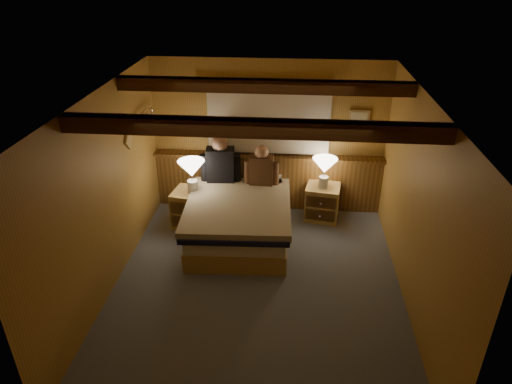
# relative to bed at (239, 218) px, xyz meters

# --- Properties ---
(floor) EXTENTS (4.20, 4.20, 0.00)m
(floor) POSITION_rel_bed_xyz_m (0.35, -1.06, -0.33)
(floor) COLOR #525861
(floor) RESTS_ON ground
(ceiling) EXTENTS (4.20, 4.20, 0.00)m
(ceiling) POSITION_rel_bed_xyz_m (0.35, -1.06, 2.07)
(ceiling) COLOR tan
(ceiling) RESTS_ON wall_back
(wall_back) EXTENTS (3.60, 0.00, 3.60)m
(wall_back) POSITION_rel_bed_xyz_m (0.35, 1.04, 0.87)
(wall_back) COLOR #B1863F
(wall_back) RESTS_ON floor
(wall_left) EXTENTS (0.00, 4.20, 4.20)m
(wall_left) POSITION_rel_bed_xyz_m (-1.45, -1.06, 0.87)
(wall_left) COLOR #B1863F
(wall_left) RESTS_ON floor
(wall_right) EXTENTS (0.00, 4.20, 4.20)m
(wall_right) POSITION_rel_bed_xyz_m (2.15, -1.06, 0.87)
(wall_right) COLOR #B1863F
(wall_right) RESTS_ON floor
(wall_front) EXTENTS (3.60, 0.00, 3.60)m
(wall_front) POSITION_rel_bed_xyz_m (0.35, -3.16, 0.87)
(wall_front) COLOR #B1863F
(wall_front) RESTS_ON floor
(wainscot) EXTENTS (3.60, 0.23, 0.94)m
(wainscot) POSITION_rel_bed_xyz_m (0.35, 0.98, 0.16)
(wainscot) COLOR brown
(wainscot) RESTS_ON wall_back
(curtain_window) EXTENTS (2.18, 0.09, 1.11)m
(curtain_window) POSITION_rel_bed_xyz_m (0.35, 0.97, 1.19)
(curtain_window) COLOR #4B2A12
(curtain_window) RESTS_ON wall_back
(ceiling_beams) EXTENTS (3.60, 1.65, 0.16)m
(ceiling_beams) POSITION_rel_bed_xyz_m (0.35, -0.91, 1.98)
(ceiling_beams) COLOR #4B2A12
(ceiling_beams) RESTS_ON ceiling
(coat_rail) EXTENTS (0.05, 0.55, 0.24)m
(coat_rail) POSITION_rel_bed_xyz_m (-1.37, 0.52, 1.34)
(coat_rail) COLOR silver
(coat_rail) RESTS_ON wall_left
(framed_print) EXTENTS (0.30, 0.04, 0.25)m
(framed_print) POSITION_rel_bed_xyz_m (1.70, 1.02, 1.22)
(framed_print) COLOR tan
(framed_print) RESTS_ON wall_back
(bed) EXTENTS (1.52, 1.91, 0.63)m
(bed) POSITION_rel_bed_xyz_m (0.00, 0.00, 0.00)
(bed) COLOR #A98648
(bed) RESTS_ON floor
(nightstand_left) EXTENTS (0.59, 0.55, 0.58)m
(nightstand_left) POSITION_rel_bed_xyz_m (-0.76, 0.30, -0.04)
(nightstand_left) COLOR #A98648
(nightstand_left) RESTS_ON floor
(nightstand_right) EXTENTS (0.57, 0.53, 0.56)m
(nightstand_right) POSITION_rel_bed_xyz_m (1.23, 0.69, -0.05)
(nightstand_right) COLOR #A98648
(nightstand_right) RESTS_ON floor
(lamp_left) EXTENTS (0.39, 0.39, 0.51)m
(lamp_left) POSITION_rel_bed_xyz_m (-0.71, 0.28, 0.61)
(lamp_left) COLOR silver
(lamp_left) RESTS_ON nightstand_left
(lamp_right) EXTENTS (0.37, 0.37, 0.48)m
(lamp_right) POSITION_rel_bed_xyz_m (1.22, 0.64, 0.57)
(lamp_right) COLOR silver
(lamp_right) RESTS_ON nightstand_right
(person_left) EXTENTS (0.61, 0.27, 0.75)m
(person_left) POSITION_rel_bed_xyz_m (-0.35, 0.62, 0.60)
(person_left) COLOR black
(person_left) RESTS_ON bed
(person_right) EXTENTS (0.53, 0.22, 0.64)m
(person_right) POSITION_rel_bed_xyz_m (0.28, 0.57, 0.55)
(person_right) COLOR #503320
(person_right) RESTS_ON bed
(duffel_bag) EXTENTS (0.56, 0.41, 0.37)m
(duffel_bag) POSITION_rel_bed_xyz_m (-0.53, 0.47, -0.17)
(duffel_bag) COLOR black
(duffel_bag) RESTS_ON floor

